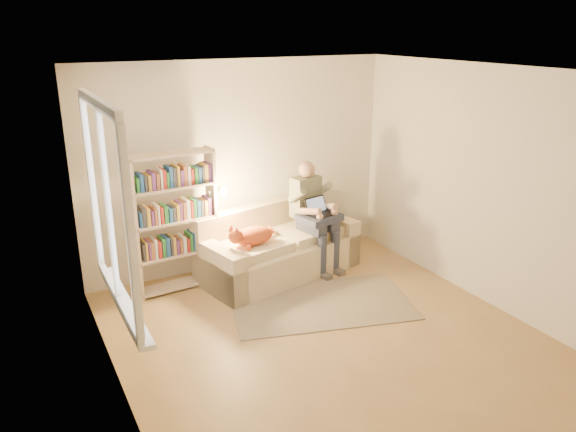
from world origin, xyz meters
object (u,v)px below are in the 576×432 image
person (312,210)px  bookshelf (174,215)px  cat (251,236)px  sofa (277,250)px  laptop (317,211)px

person → bookshelf: bearing=160.9°
bookshelf → cat: bearing=-30.3°
cat → person: bearing=-1.5°
sofa → laptop: size_ratio=5.96×
person → laptop: bearing=-106.2°
sofa → cat: bearing=-165.3°
person → cat: 0.94m
person → laptop: person is taller
sofa → bookshelf: 1.38m
person → laptop: 0.12m
person → bookshelf: bookshelf is taller
person → sofa: bearing=161.4°
sofa → person: (0.47, -0.05, 0.48)m
cat → bookshelf: bearing=141.9°
person → bookshelf: size_ratio=0.83×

